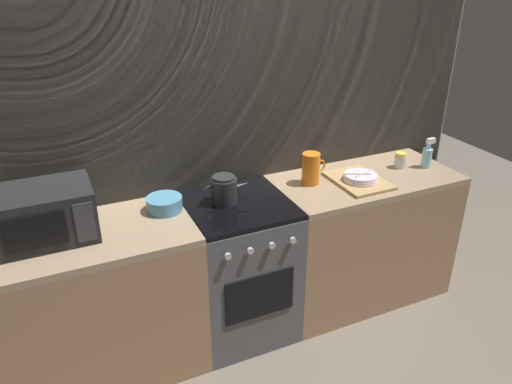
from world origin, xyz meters
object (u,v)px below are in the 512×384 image
object	(u,v)px
mixing_bowl	(164,204)
spice_jar	(400,160)
dish_pile	(359,179)
kettle	(224,190)
microwave	(46,214)
spray_bottle	(427,156)
stove_unit	(239,268)
pitcher	(311,169)

from	to	relation	value
mixing_bowl	spice_jar	distance (m)	1.60
dish_pile	kettle	bearing A→B (deg)	173.79
mixing_bowl	dish_pile	distance (m)	1.22
microwave	mixing_bowl	world-z (taller)	microwave
microwave	spray_bottle	bearing A→B (deg)	-1.88
stove_unit	pitcher	size ratio (longest dim) A/B	4.50
kettle	dish_pile	xyz separation A→B (m)	(0.87, -0.09, -0.06)
microwave	spice_jar	size ratio (longest dim) A/B	4.38
microwave	kettle	world-z (taller)	microwave
microwave	mixing_bowl	xyz separation A→B (m)	(0.60, 0.04, -0.10)
mixing_bowl	spray_bottle	size ratio (longest dim) A/B	0.99
microwave	spray_bottle	size ratio (longest dim) A/B	2.27
kettle	spice_jar	distance (m)	1.26
pitcher	dish_pile	world-z (taller)	pitcher
stove_unit	kettle	xyz separation A→B (m)	(-0.07, 0.04, 0.53)
stove_unit	dish_pile	world-z (taller)	dish_pile
stove_unit	spice_jar	bearing A→B (deg)	1.91
stove_unit	kettle	distance (m)	0.54
kettle	mixing_bowl	distance (m)	0.35
stove_unit	pitcher	xyz separation A→B (m)	(0.52, 0.07, 0.55)
kettle	mixing_bowl	xyz separation A→B (m)	(-0.34, 0.05, -0.04)
stove_unit	dish_pile	xyz separation A→B (m)	(0.80, -0.05, 0.47)
dish_pile	spice_jar	world-z (taller)	spice_jar
kettle	spray_bottle	bearing A→B (deg)	-2.92
spray_bottle	microwave	bearing A→B (deg)	178.12
dish_pile	spray_bottle	bearing A→B (deg)	2.28
kettle	pitcher	bearing A→B (deg)	2.32
pitcher	spray_bottle	distance (m)	0.85
pitcher	kettle	bearing A→B (deg)	-177.68
pitcher	dish_pile	xyz separation A→B (m)	(0.29, -0.12, -0.08)
stove_unit	microwave	bearing A→B (deg)	177.19
spice_jar	dish_pile	bearing A→B (deg)	-166.98
microwave	kettle	bearing A→B (deg)	-0.31
stove_unit	microwave	size ratio (longest dim) A/B	1.96
dish_pile	pitcher	bearing A→B (deg)	157.44
kettle	dish_pile	distance (m)	0.88
spice_jar	spray_bottle	size ratio (longest dim) A/B	0.52
pitcher	dish_pile	bearing A→B (deg)	-22.56
dish_pile	spice_jar	xyz separation A→B (m)	(0.39, 0.09, 0.03)
spice_jar	spray_bottle	bearing A→B (deg)	-22.41
stove_unit	microwave	distance (m)	1.17
spray_bottle	mixing_bowl	bearing A→B (deg)	176.03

